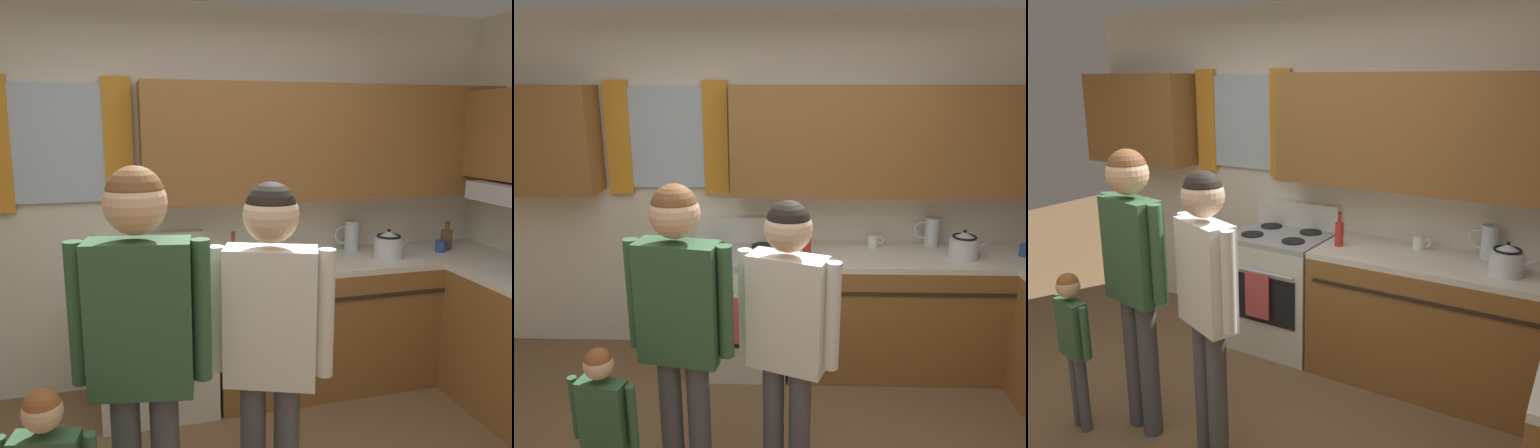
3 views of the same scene
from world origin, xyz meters
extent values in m
cube|color=silver|center=(0.00, 1.90, 1.30)|extent=(4.60, 0.10, 2.60)
cube|color=silver|center=(-0.76, 1.83, 1.70)|extent=(0.55, 0.03, 0.74)
cube|color=orange|center=(-0.40, 1.82, 1.70)|extent=(0.18, 0.04, 0.84)
cube|color=brown|center=(1.02, 1.69, 1.70)|extent=(2.57, 0.32, 0.77)
cube|color=brown|center=(1.23, 1.54, 0.43)|extent=(2.15, 0.62, 0.86)
cube|color=silver|center=(1.23, 1.54, 0.88)|extent=(2.15, 0.62, 0.04)
cube|color=#2D2319|center=(1.23, 1.23, 0.72)|extent=(2.03, 0.01, 0.02)
cube|color=silver|center=(-0.22, 1.54, 0.43)|extent=(0.71, 0.62, 0.86)
cube|color=black|center=(-0.22, 1.23, 0.48)|extent=(0.59, 0.01, 0.36)
cylinder|color=#ADADB2|center=(-0.22, 1.20, 0.70)|extent=(0.59, 0.02, 0.02)
cube|color=#ADADB2|center=(-0.22, 1.54, 0.88)|extent=(0.71, 0.62, 0.04)
cube|color=silver|center=(-0.22, 1.81, 1.00)|extent=(0.71, 0.08, 0.20)
cylinder|color=black|center=(-0.40, 1.40, 0.91)|extent=(0.17, 0.17, 0.01)
cylinder|color=black|center=(-0.05, 1.40, 0.91)|extent=(0.17, 0.17, 0.01)
cylinder|color=black|center=(-0.40, 1.68, 0.91)|extent=(0.17, 0.17, 0.01)
cylinder|color=black|center=(-0.05, 1.68, 0.91)|extent=(0.17, 0.17, 0.01)
cube|color=#CC4C4C|center=(-0.22, 1.19, 0.52)|extent=(0.20, 0.02, 0.34)
cylinder|color=brown|center=(1.94, 1.60, 0.97)|extent=(0.08, 0.08, 0.14)
cylinder|color=brown|center=(1.94, 1.60, 1.06)|extent=(0.03, 0.03, 0.05)
cylinder|color=#3F382D|center=(1.94, 1.60, 1.10)|extent=(0.04, 0.04, 0.02)
cylinder|color=red|center=(0.28, 1.49, 0.99)|extent=(0.06, 0.06, 0.17)
cylinder|color=red|center=(0.28, 1.49, 1.10)|extent=(0.02, 0.02, 0.06)
cylinder|color=#3F382D|center=(0.28, 1.49, 1.14)|extent=(0.03, 0.03, 0.02)
cylinder|color=#2D479E|center=(1.84, 1.52, 0.94)|extent=(0.07, 0.07, 0.08)
torus|color=#2D479E|center=(1.89, 1.52, 0.95)|extent=(0.06, 0.01, 0.06)
cylinder|color=white|center=(0.78, 1.70, 0.95)|extent=(0.08, 0.08, 0.09)
torus|color=white|center=(0.84, 1.70, 0.95)|extent=(0.07, 0.01, 0.07)
cylinder|color=silver|center=(1.38, 1.47, 0.97)|extent=(0.20, 0.20, 0.14)
cone|color=silver|center=(1.38, 1.47, 1.06)|extent=(0.18, 0.18, 0.05)
sphere|color=black|center=(1.38, 1.47, 1.09)|extent=(0.02, 0.02, 0.02)
cone|color=silver|center=(1.51, 1.47, 1.00)|extent=(0.09, 0.04, 0.07)
torus|color=black|center=(1.38, 1.47, 1.05)|extent=(0.17, 0.17, 0.02)
cylinder|color=silver|center=(1.24, 1.75, 1.01)|extent=(0.11, 0.11, 0.22)
torus|color=silver|center=(1.17, 1.75, 1.02)|extent=(0.14, 0.02, 0.14)
cube|color=#335938|center=(-0.37, 0.18, 1.12)|extent=(0.40, 0.23, 0.59)
cylinder|color=#335938|center=(-0.15, 0.14, 1.15)|extent=(0.07, 0.07, 0.54)
cylinder|color=#335938|center=(-0.59, 0.22, 1.15)|extent=(0.07, 0.07, 0.54)
sphere|color=#DBAD84|center=(-0.37, 0.18, 1.55)|extent=(0.23, 0.23, 0.23)
sphere|color=brown|center=(-0.37, 0.18, 1.58)|extent=(0.21, 0.21, 0.21)
cube|color=white|center=(0.13, 0.19, 1.07)|extent=(0.40, 0.28, 0.56)
cylinder|color=white|center=(0.34, 0.11, 1.10)|extent=(0.07, 0.07, 0.52)
cylinder|color=white|center=(-0.07, 0.27, 1.10)|extent=(0.07, 0.07, 0.52)
sphere|color=beige|center=(0.13, 0.19, 1.48)|extent=(0.22, 0.22, 0.22)
sphere|color=black|center=(0.13, 0.19, 1.51)|extent=(0.20, 0.20, 0.20)
sphere|color=#DBAD84|center=(-0.70, -0.01, 0.91)|extent=(0.13, 0.13, 0.13)
sphere|color=brown|center=(-0.70, -0.01, 0.93)|extent=(0.12, 0.12, 0.12)
camera|label=1|loc=(-0.44, -1.67, 1.83)|focal=36.36mm
camera|label=2|loc=(0.12, -1.97, 2.12)|focal=35.69mm
camera|label=3|loc=(1.78, -1.82, 2.04)|focal=37.65mm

